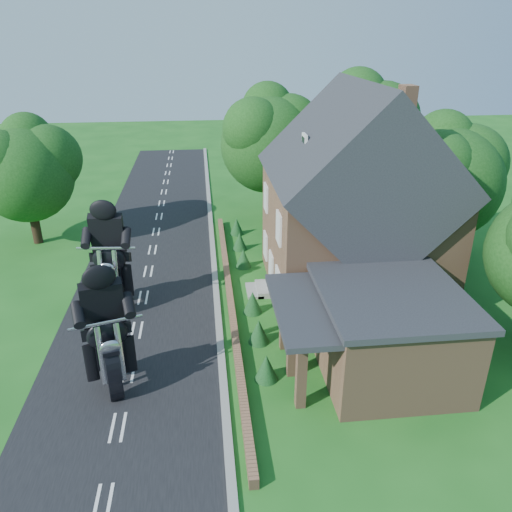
{
  "coord_description": "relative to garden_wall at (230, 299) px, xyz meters",
  "views": [
    {
      "loc": [
        3.21,
        -16.33,
        12.2
      ],
      "look_at": [
        5.49,
        4.28,
        2.8
      ],
      "focal_mm": 35.0,
      "sensor_mm": 36.0,
      "label": 1
    }
  ],
  "objects": [
    {
      "name": "ground",
      "position": [
        -4.3,
        -5.0,
        -0.2
      ],
      "size": [
        120.0,
        120.0,
        0.0
      ],
      "primitive_type": "plane",
      "color": "#195A19",
      "rests_on": "ground"
    },
    {
      "name": "road",
      "position": [
        -4.3,
        -5.0,
        -0.19
      ],
      "size": [
        7.0,
        80.0,
        0.02
      ],
      "primitive_type": "cube",
      "color": "black",
      "rests_on": "ground"
    },
    {
      "name": "kerb",
      "position": [
        -0.65,
        -5.0,
        -0.14
      ],
      "size": [
        0.3,
        80.0,
        0.12
      ],
      "primitive_type": "cube",
      "color": "gray",
      "rests_on": "ground"
    },
    {
      "name": "garden_wall",
      "position": [
        0.0,
        0.0,
        0.0
      ],
      "size": [
        0.3,
        22.0,
        0.4
      ],
      "primitive_type": "cube",
      "color": "#91664A",
      "rests_on": "ground"
    },
    {
      "name": "house",
      "position": [
        6.19,
        1.0,
        4.14
      ],
      "size": [
        9.54,
        8.64,
        10.24
      ],
      "color": "#91664A",
      "rests_on": "ground"
    },
    {
      "name": "annex",
      "position": [
        5.57,
        -5.8,
        1.57
      ],
      "size": [
        7.05,
        5.94,
        3.44
      ],
      "color": "#91664A",
      "rests_on": "ground"
    },
    {
      "name": "tree_house_right",
      "position": [
        12.35,
        3.62,
        4.99
      ],
      "size": [
        6.51,
        6.0,
        8.4
      ],
      "color": "black",
      "rests_on": "ground"
    },
    {
      "name": "tree_behind_house",
      "position": [
        9.88,
        11.14,
        6.03
      ],
      "size": [
        7.81,
        7.2,
        10.08
      ],
      "color": "black",
      "rests_on": "ground"
    },
    {
      "name": "tree_behind_left",
      "position": [
        3.86,
        12.13,
        5.53
      ],
      "size": [
        6.94,
        6.4,
        9.16
      ],
      "color": "black",
      "rests_on": "ground"
    },
    {
      "name": "tree_far_road",
      "position": [
        -11.16,
        9.11,
        4.64
      ],
      "size": [
        6.08,
        5.6,
        7.84
      ],
      "color": "black",
      "rests_on": "ground"
    },
    {
      "name": "shrub_a",
      "position": [
        1.0,
        -6.0,
        0.35
      ],
      "size": [
        0.9,
        0.9,
        1.1
      ],
      "primitive_type": "cone",
      "color": "#133D1A",
      "rests_on": "ground"
    },
    {
      "name": "shrub_b",
      "position": [
        1.0,
        -3.5,
        0.35
      ],
      "size": [
        0.9,
        0.9,
        1.1
      ],
      "primitive_type": "cone",
      "color": "#133D1A",
      "rests_on": "ground"
    },
    {
      "name": "shrub_c",
      "position": [
        1.0,
        -1.0,
        0.35
      ],
      "size": [
        0.9,
        0.9,
        1.1
      ],
      "primitive_type": "cone",
      "color": "#133D1A",
      "rests_on": "ground"
    },
    {
      "name": "shrub_d",
      "position": [
        1.0,
        4.0,
        0.35
      ],
      "size": [
        0.9,
        0.9,
        1.1
      ],
      "primitive_type": "cone",
      "color": "#133D1A",
      "rests_on": "ground"
    },
    {
      "name": "shrub_e",
      "position": [
        1.0,
        6.5,
        0.35
      ],
      "size": [
        0.9,
        0.9,
        1.1
      ],
      "primitive_type": "cone",
      "color": "#133D1A",
      "rests_on": "ground"
    },
    {
      "name": "shrub_f",
      "position": [
        1.0,
        9.0,
        0.35
      ],
      "size": [
        0.9,
        0.9,
        1.1
      ],
      "primitive_type": "cone",
      "color": "#133D1A",
      "rests_on": "ground"
    },
    {
      "name": "motorcycle_lead",
      "position": [
        -4.71,
        -5.9,
        0.57
      ],
      "size": [
        0.87,
        1.71,
        1.55
      ],
      "primitive_type": null,
      "rotation": [
        0.0,
        0.0,
        3.43
      ],
      "color": "black",
      "rests_on": "ground"
    },
    {
      "name": "motorcycle_follow",
      "position": [
        -5.47,
        0.19,
        0.62
      ],
      "size": [
        0.6,
        1.8,
        1.64
      ],
      "primitive_type": null,
      "rotation": [
        0.0,
        0.0,
        3.05
      ],
      "color": "black",
      "rests_on": "ground"
    }
  ]
}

